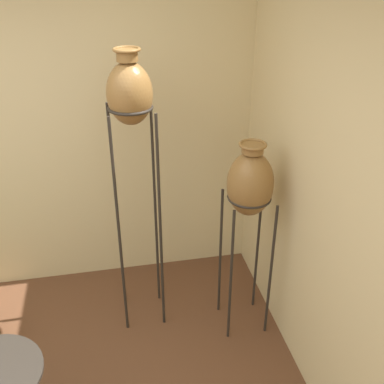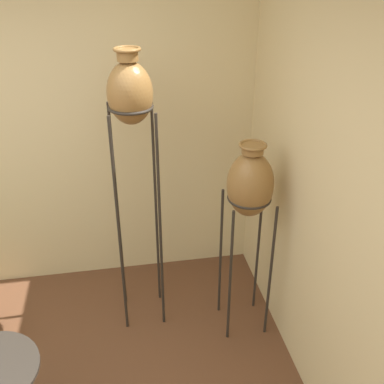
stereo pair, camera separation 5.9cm
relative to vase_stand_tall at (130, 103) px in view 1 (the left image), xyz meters
The scene contains 2 objects.
vase_stand_tall is the anchor object (origin of this frame).
vase_stand_medium 0.94m from the vase_stand_tall, 17.66° to the right, with size 0.31×0.31×1.49m.
Camera 1 is at (0.80, -1.40, 2.56)m, focal length 42.00 mm.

